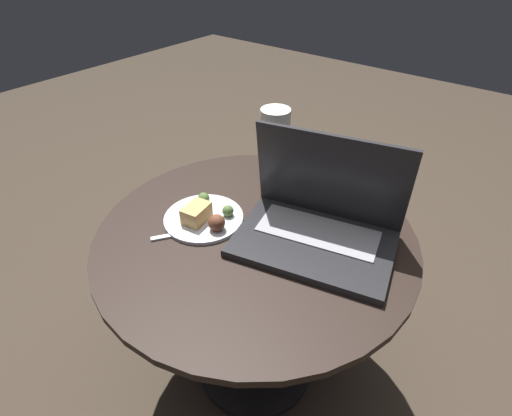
# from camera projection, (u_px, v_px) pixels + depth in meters

# --- Properties ---
(ground_plane) EXTENTS (6.00, 6.00, 0.00)m
(ground_plane) POSITION_uv_depth(u_px,v_px,m) (255.00, 364.00, 1.23)
(ground_plane) COLOR #382D23
(table) EXTENTS (0.73, 0.73, 0.53)m
(table) POSITION_uv_depth(u_px,v_px,m) (255.00, 267.00, 0.98)
(table) COLOR black
(table) RESTS_ON ground_plane
(laptop) EXTENTS (0.38, 0.30, 0.24)m
(laptop) POSITION_uv_depth(u_px,v_px,m) (319.00, 221.00, 0.87)
(laptop) COLOR #232326
(laptop) RESTS_ON table
(beer_glass) EXTENTS (0.07, 0.07, 0.24)m
(beer_glass) POSITION_uv_depth(u_px,v_px,m) (274.00, 156.00, 0.96)
(beer_glass) COLOR gold
(beer_glass) RESTS_ON table
(snack_plate) EXTENTS (0.19, 0.19, 0.05)m
(snack_plate) POSITION_uv_depth(u_px,v_px,m) (204.00, 216.00, 0.94)
(snack_plate) COLOR silver
(snack_plate) RESTS_ON table
(fork) EXTENTS (0.11, 0.15, 0.00)m
(fork) POSITION_uv_depth(u_px,v_px,m) (194.00, 231.00, 0.91)
(fork) COLOR silver
(fork) RESTS_ON table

